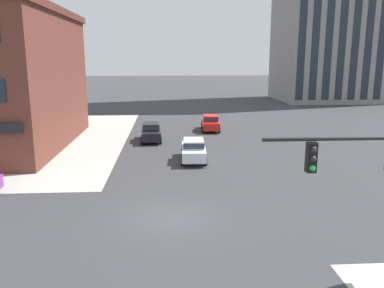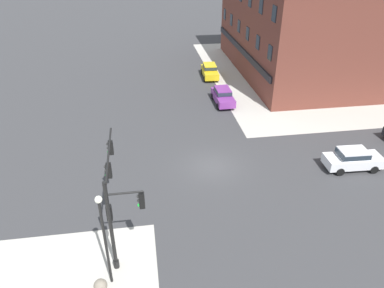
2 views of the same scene
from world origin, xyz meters
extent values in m
plane|color=#38383A|center=(0.00, 0.00, 0.00)|extent=(320.00, 320.00, 0.00)
cube|color=#B7B2A8|center=(-20.00, 20.00, 0.00)|extent=(32.00, 32.00, 0.02)
cylinder|color=black|center=(9.06, -7.23, 0.25)|extent=(0.32, 0.32, 0.50)
cylinder|color=black|center=(9.06, -7.23, 2.92)|extent=(0.20, 0.20, 5.84)
cylinder|color=black|center=(5.85, -7.23, 5.36)|extent=(6.42, 0.12, 0.12)
cylinder|color=black|center=(9.06, -6.33, 5.06)|extent=(0.11, 1.80, 0.11)
cube|color=black|center=(6.59, -7.23, 4.81)|extent=(0.28, 0.28, 0.90)
sphere|color=#282828|center=(6.59, -7.39, 5.09)|extent=(0.18, 0.18, 0.18)
sphere|color=#282828|center=(6.59, -7.39, 4.81)|extent=(0.18, 0.18, 0.18)
sphere|color=green|center=(6.59, -7.39, 4.53)|extent=(0.18, 0.18, 0.18)
cube|color=black|center=(4.13, -7.23, 4.81)|extent=(0.28, 0.28, 0.90)
sphere|color=#282828|center=(4.13, -7.39, 5.09)|extent=(0.18, 0.18, 0.18)
sphere|color=#282828|center=(4.13, -7.39, 4.81)|extent=(0.18, 0.18, 0.18)
sphere|color=green|center=(4.13, -7.39, 4.53)|extent=(0.18, 0.18, 0.18)
cube|color=black|center=(8.86, -7.23, 3.76)|extent=(0.28, 0.28, 0.90)
sphere|color=#282828|center=(8.70, -7.23, 4.04)|extent=(0.18, 0.18, 0.18)
sphere|color=#282828|center=(8.70, -7.23, 3.76)|extent=(0.18, 0.18, 0.18)
sphere|color=green|center=(8.70, -7.23, 3.48)|extent=(0.18, 0.18, 0.18)
cube|color=black|center=(9.06, -5.53, 4.51)|extent=(0.28, 0.28, 0.90)
sphere|color=#282828|center=(9.06, -5.69, 4.79)|extent=(0.18, 0.18, 0.18)
sphere|color=#282828|center=(9.06, -5.69, 4.51)|extent=(0.18, 0.18, 0.18)
sphere|color=green|center=(9.06, -5.69, 4.23)|extent=(0.18, 0.18, 0.18)
sphere|color=gray|center=(10.48, -7.99, 0.35)|extent=(0.70, 0.70, 0.70)
cylinder|color=black|center=(10.00, -7.46, 2.69)|extent=(0.14, 0.14, 5.37)
sphere|color=white|center=(10.00, -7.46, 5.55)|extent=(0.36, 0.36, 0.36)
cube|color=silver|center=(1.89, 10.80, 0.70)|extent=(1.94, 4.47, 0.76)
cube|color=silver|center=(1.88, 10.65, 1.38)|extent=(1.58, 2.17, 0.60)
cube|color=#232D38|center=(1.88, 10.65, 1.38)|extent=(1.62, 2.26, 0.40)
cylinder|color=black|center=(1.11, 12.20, 0.32)|extent=(0.25, 0.65, 0.64)
cylinder|color=black|center=(2.78, 12.13, 0.32)|extent=(0.25, 0.65, 0.64)
cylinder|color=black|center=(0.99, 9.47, 0.32)|extent=(0.25, 0.65, 0.64)
cylinder|color=black|center=(2.67, 9.40, 0.32)|extent=(0.25, 0.65, 0.64)
cube|color=#7A3389|center=(-11.89, 3.54, 0.70)|extent=(4.42, 1.82, 0.76)
cube|color=#7A3389|center=(-12.04, 3.54, 1.38)|extent=(2.13, 1.52, 0.60)
cube|color=#232D38|center=(-12.04, 3.54, 1.38)|extent=(2.22, 1.56, 0.40)
cylinder|color=black|center=(-10.54, 4.39, 0.32)|extent=(0.64, 0.23, 0.64)
cylinder|color=black|center=(-10.52, 2.72, 0.32)|extent=(0.64, 0.23, 0.64)
cylinder|color=black|center=(-13.27, 4.36, 0.32)|extent=(0.64, 0.23, 0.64)
cylinder|color=black|center=(-13.25, 2.68, 0.32)|extent=(0.64, 0.23, 0.64)
cube|color=gold|center=(-20.15, 3.70, 0.70)|extent=(4.48, 1.98, 0.76)
cube|color=gold|center=(-20.30, 3.71, 1.38)|extent=(2.19, 1.60, 0.60)
cube|color=#232D38|center=(-20.30, 3.71, 1.38)|extent=(2.27, 1.64, 0.40)
cylinder|color=black|center=(-18.74, 4.47, 0.32)|extent=(0.65, 0.25, 0.64)
cylinder|color=black|center=(-18.83, 2.80, 0.32)|extent=(0.65, 0.25, 0.64)
cylinder|color=black|center=(-21.47, 4.61, 0.32)|extent=(0.65, 0.25, 0.64)
cylinder|color=black|center=(-21.55, 2.94, 0.32)|extent=(0.65, 0.25, 0.64)
cube|color=brown|center=(-21.06, 17.25, 5.64)|extent=(24.11, 18.49, 11.27)
cube|color=black|center=(-21.06, 7.88, 3.19)|extent=(22.91, 0.24, 0.70)
cube|color=#1E2833|center=(-31.10, 7.96, 5.64)|extent=(1.10, 0.08, 1.50)
cube|color=#1E2833|center=(-27.09, 7.96, 5.64)|extent=(1.10, 0.08, 1.50)
cube|color=#1E2833|center=(-23.07, 7.96, 5.64)|extent=(1.10, 0.08, 1.50)
cube|color=#1E2833|center=(-19.05, 7.96, 5.64)|extent=(1.10, 0.08, 1.50)
cube|color=#1E2833|center=(-15.03, 7.96, 5.64)|extent=(1.10, 0.08, 1.50)
cube|color=#1E2833|center=(-11.01, 7.96, 5.64)|extent=(1.10, 0.08, 1.50)
cube|color=#1E2833|center=(-19.05, 7.96, 9.39)|extent=(1.10, 0.08, 1.50)
cube|color=#1E2833|center=(-15.03, 7.96, 9.39)|extent=(1.10, 0.08, 1.50)
cube|color=#1E2833|center=(-11.01, 7.96, 9.39)|extent=(1.10, 0.08, 1.50)
camera|label=1|loc=(-0.10, -18.17, 7.67)|focal=36.72mm
camera|label=2|loc=(23.50, -5.17, 16.10)|focal=33.94mm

